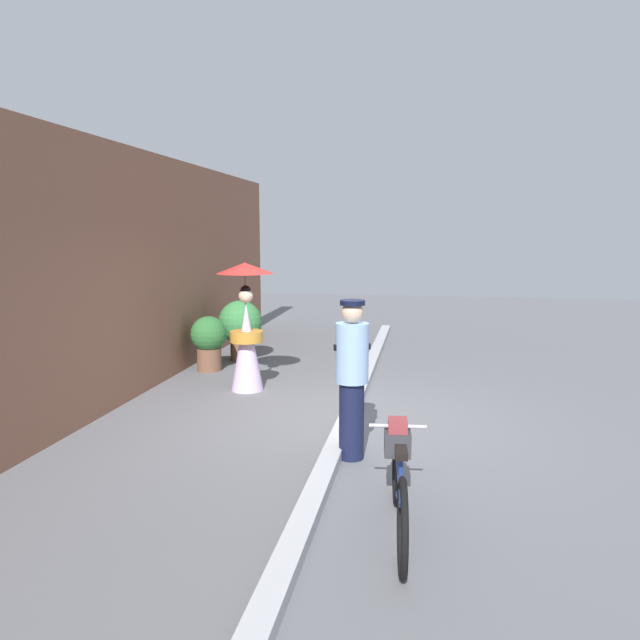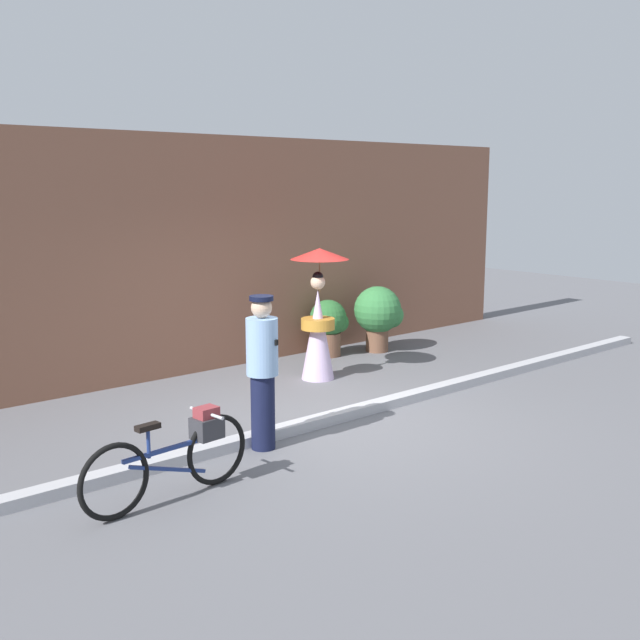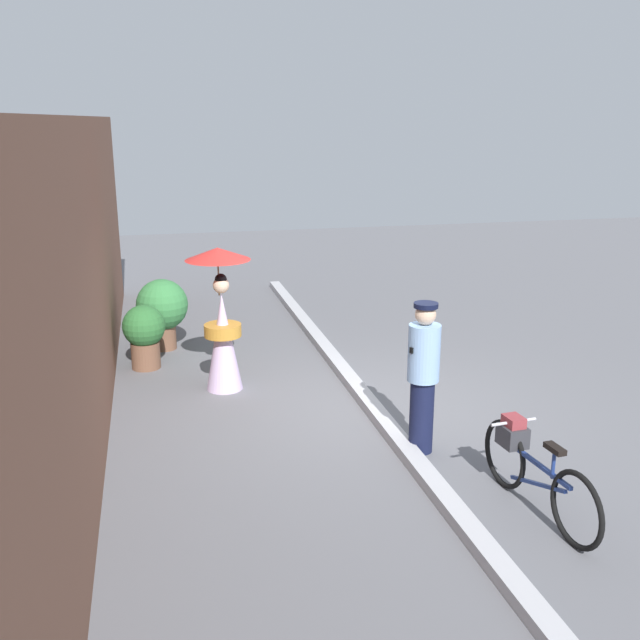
{
  "view_description": "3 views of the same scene",
  "coord_description": "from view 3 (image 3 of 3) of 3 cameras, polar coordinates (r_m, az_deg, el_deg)",
  "views": [
    {
      "loc": [
        -6.94,
        -0.9,
        2.34
      ],
      "look_at": [
        0.06,
        0.37,
        1.27
      ],
      "focal_mm": 32.57,
      "sensor_mm": 36.0,
      "label": 1
    },
    {
      "loc": [
        -5.82,
        -6.54,
        2.83
      ],
      "look_at": [
        0.29,
        0.58,
        1.13
      ],
      "focal_mm": 42.76,
      "sensor_mm": 36.0,
      "label": 2
    },
    {
      "loc": [
        -7.89,
        2.54,
        3.5
      ],
      "look_at": [
        -0.12,
        0.69,
        1.25
      ],
      "focal_mm": 40.35,
      "sensor_mm": 36.0,
      "label": 3
    }
  ],
  "objects": [
    {
      "name": "potted_plant_small",
      "position": [
        11.43,
        -12.32,
        0.95
      ],
      "size": [
        0.82,
        0.8,
        1.11
      ],
      "color": "brown",
      "rests_on": "ground_plane"
    },
    {
      "name": "person_officer",
      "position": [
        7.71,
        8.18,
        -4.26
      ],
      "size": [
        0.34,
        0.37,
        1.67
      ],
      "color": "#141938",
      "rests_on": "ground_plane"
    },
    {
      "name": "building_wall",
      "position": [
        8.12,
        -18.75,
        2.51
      ],
      "size": [
        14.0,
        0.4,
        3.52
      ],
      "primitive_type": "cube",
      "color": "brown",
      "rests_on": "ground_plane"
    },
    {
      "name": "person_with_parasol",
      "position": [
        9.49,
        -7.8,
        0.16
      ],
      "size": [
        0.85,
        0.85,
        1.91
      ],
      "color": "silver",
      "rests_on": "ground_plane"
    },
    {
      "name": "bicycle_near_officer",
      "position": [
        7.0,
        16.44,
        -11.11
      ],
      "size": [
        1.77,
        0.48,
        0.78
      ],
      "color": "black",
      "rests_on": "ground_plane"
    },
    {
      "name": "potted_plant_by_door",
      "position": [
        10.63,
        -13.71,
        -0.94
      ],
      "size": [
        0.63,
        0.61,
        0.94
      ],
      "color": "brown",
      "rests_on": "ground_plane"
    },
    {
      "name": "sidewalk_curb",
      "position": [
        8.98,
        4.12,
        -6.86
      ],
      "size": [
        14.0,
        0.2,
        0.12
      ],
      "primitive_type": "cube",
      "color": "#B2B2B7",
      "rests_on": "ground_plane"
    },
    {
      "name": "ground_plane",
      "position": [
        9.0,
        4.12,
        -7.21
      ],
      "size": [
        30.0,
        30.0,
        0.0
      ],
      "primitive_type": "plane",
      "color": "slate"
    }
  ]
}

